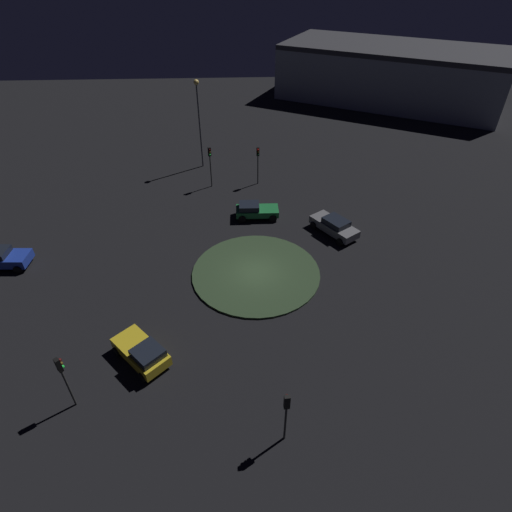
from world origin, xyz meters
TOP-DOWN VIEW (x-y plane):
  - ground_plane at (0.00, 0.00)m, footprint 116.18×116.18m
  - roundabout_island at (0.00, 0.00)m, footprint 10.06×10.06m
  - car_grey at (-7.23, -5.27)m, footprint 4.06×4.76m
  - car_yellow at (7.43, 8.14)m, footprint 4.03×4.11m
  - car_green at (-0.36, -8.33)m, footprint 3.98×2.04m
  - car_blue at (20.31, -2.03)m, footprint 4.35×2.29m
  - traffic_light_south at (3.97, -14.72)m, footprint 0.35×0.39m
  - traffic_light_northeast at (10.77, 11.05)m, footprint 0.39×0.39m
  - traffic_light_north at (-0.81, 13.64)m, footprint 0.31×0.36m
  - traffic_light_south_near at (-0.96, -15.09)m, footprint 0.31×0.36m
  - streetlamp_south at (5.15, -19.75)m, footprint 0.56×0.56m
  - store_building at (-23.47, -43.38)m, footprint 36.41×29.46m

SIDE VIEW (x-z plane):
  - ground_plane at x=0.00m, z-range 0.00..0.00m
  - roundabout_island at x=0.00m, z-range 0.00..0.16m
  - car_green at x=-0.36m, z-range 0.04..1.48m
  - car_yellow at x=7.43m, z-range 0.00..1.57m
  - car_grey at x=-7.23m, z-range 0.04..1.55m
  - car_blue at x=20.31m, z-range 0.04..1.57m
  - traffic_light_north at x=-0.81m, z-range 0.80..4.55m
  - traffic_light_northeast at x=10.77m, z-range 0.85..4.80m
  - traffic_light_south_near at x=-0.96m, z-range 0.87..4.95m
  - traffic_light_south at x=3.97m, z-range 0.91..5.24m
  - store_building at x=-23.47m, z-range 0.00..8.07m
  - streetlamp_south at x=5.15m, z-range 1.53..11.10m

